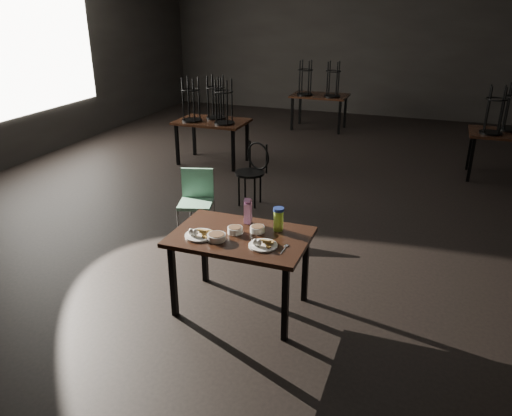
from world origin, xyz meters
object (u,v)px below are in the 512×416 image
at_px(main_table, 240,243).
at_px(bentwood_chair, 253,168).
at_px(juice_carton, 248,212).
at_px(water_bottle, 278,219).
at_px(school_chair, 197,197).

bearing_deg(main_table, bentwood_chair, 108.02).
distance_m(juice_carton, water_bottle, 0.31).
bearing_deg(main_table, school_chair, 130.35).
bearing_deg(juice_carton, main_table, -83.81).
height_order(main_table, juice_carton, juice_carton).
bearing_deg(main_table, water_bottle, 37.28).
xyz_separation_m(juice_carton, bentwood_chair, (-0.78, 2.21, -0.35)).
relative_size(juice_carton, school_chair, 0.30).
bearing_deg(water_bottle, juice_carton, 171.29).
relative_size(main_table, juice_carton, 4.86).
height_order(bentwood_chair, school_chair, bentwood_chair).
distance_m(bentwood_chair, school_chair, 1.25).
relative_size(water_bottle, school_chair, 0.26).
relative_size(juice_carton, water_bottle, 1.15).
height_order(juice_carton, school_chair, juice_carton).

